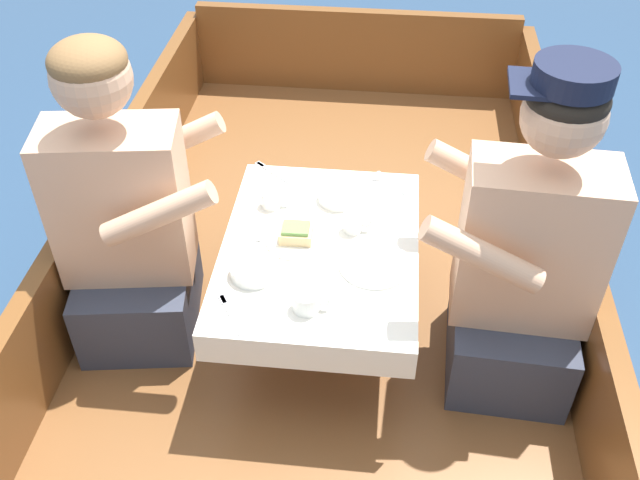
# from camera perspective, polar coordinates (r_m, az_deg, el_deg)

# --- Properties ---
(ground_plane) EXTENTS (60.00, 60.00, 0.00)m
(ground_plane) POSITION_cam_1_polar(r_m,az_deg,el_deg) (2.67, 0.03, -10.87)
(ground_plane) COLOR navy
(boat_deck) EXTENTS (1.72, 3.48, 0.27)m
(boat_deck) POSITION_cam_1_polar(r_m,az_deg,el_deg) (2.57, 0.03, -9.02)
(boat_deck) COLOR brown
(boat_deck) RESTS_ON ground_plane
(gunwale_port) EXTENTS (0.06, 3.48, 0.37)m
(gunwale_port) POSITION_cam_1_polar(r_m,az_deg,el_deg) (2.54, -18.98, -2.39)
(gunwale_port) COLOR brown
(gunwale_port) RESTS_ON boat_deck
(gunwale_starboard) EXTENTS (0.06, 3.48, 0.37)m
(gunwale_starboard) POSITION_cam_1_polar(r_m,az_deg,el_deg) (2.42, 20.06, -5.21)
(gunwale_starboard) COLOR brown
(gunwale_starboard) RESTS_ON boat_deck
(bow_coaming) EXTENTS (1.60, 0.06, 0.42)m
(bow_coaming) POSITION_cam_1_polar(r_m,az_deg,el_deg) (3.74, 2.88, 14.90)
(bow_coaming) COLOR brown
(bow_coaming) RESTS_ON boat_deck
(cockpit_table) EXTENTS (0.60, 0.82, 0.39)m
(cockpit_table) POSITION_cam_1_polar(r_m,az_deg,el_deg) (2.22, -0.00, -1.19)
(cockpit_table) COLOR #B2B2B7
(cockpit_table) RESTS_ON boat_deck
(person_port) EXTENTS (0.56, 0.50, 1.04)m
(person_port) POSITION_cam_1_polar(r_m,az_deg,el_deg) (2.28, -15.24, 1.28)
(person_port) COLOR #333847
(person_port) RESTS_ON boat_deck
(person_starboard) EXTENTS (0.54, 0.46, 1.07)m
(person_starboard) POSITION_cam_1_polar(r_m,az_deg,el_deg) (2.14, 16.04, -1.81)
(person_starboard) COLOR #333847
(person_starboard) RESTS_ON boat_deck
(plate_sandwich) EXTENTS (0.19, 0.19, 0.01)m
(plate_sandwich) POSITION_cam_1_polar(r_m,az_deg,el_deg) (2.21, -1.91, 0.09)
(plate_sandwich) COLOR silver
(plate_sandwich) RESTS_ON cockpit_table
(plate_bread) EXTENTS (0.22, 0.22, 0.01)m
(plate_bread) POSITION_cam_1_polar(r_m,az_deg,el_deg) (2.13, 4.38, -1.94)
(plate_bread) COLOR silver
(plate_bread) RESTS_ON cockpit_table
(sandwich) EXTENTS (0.10, 0.08, 0.05)m
(sandwich) POSITION_cam_1_polar(r_m,az_deg,el_deg) (2.19, -1.93, 0.63)
(sandwich) COLOR #E0BC7F
(sandwich) RESTS_ON plate_sandwich
(bowl_port_near) EXTENTS (0.14, 0.14, 0.04)m
(bowl_port_near) POSITION_cam_1_polar(r_m,az_deg,el_deg) (2.09, -5.37, -2.31)
(bowl_port_near) COLOR silver
(bowl_port_near) RESTS_ON cockpit_table
(bowl_starboard_near) EXTENTS (0.13, 0.13, 0.04)m
(bowl_starboard_near) POSITION_cam_1_polar(r_m,az_deg,el_deg) (2.36, 1.48, 3.64)
(bowl_starboard_near) COLOR silver
(bowl_starboard_near) RESTS_ON cockpit_table
(coffee_cup_port) EXTENTS (0.10, 0.07, 0.05)m
(coffee_cup_port) POSITION_cam_1_polar(r_m,az_deg,el_deg) (2.34, -3.90, 3.32)
(coffee_cup_port) COLOR silver
(coffee_cup_port) RESTS_ON cockpit_table
(coffee_cup_starboard) EXTENTS (0.09, 0.06, 0.06)m
(coffee_cup_starboard) POSITION_cam_1_polar(r_m,az_deg,el_deg) (2.23, 2.69, 1.44)
(coffee_cup_starboard) COLOR silver
(coffee_cup_starboard) RESTS_ON cockpit_table
(coffee_cup_center) EXTENTS (0.11, 0.08, 0.06)m
(coffee_cup_center) POSITION_cam_1_polar(r_m,az_deg,el_deg) (1.98, -1.07, -4.85)
(coffee_cup_center) COLOR silver
(coffee_cup_center) RESTS_ON cockpit_table
(utensil_spoon_starboard) EXTENTS (0.17, 0.06, 0.01)m
(utensil_spoon_starboard) POSITION_cam_1_polar(r_m,az_deg,el_deg) (2.46, 3.49, 4.84)
(utensil_spoon_starboard) COLOR silver
(utensil_spoon_starboard) RESTS_ON cockpit_table
(utensil_fork_starboard) EXTENTS (0.10, 0.16, 0.00)m
(utensil_fork_starboard) POSITION_cam_1_polar(r_m,az_deg,el_deg) (2.00, -7.28, -5.67)
(utensil_fork_starboard) COLOR silver
(utensil_fork_starboard) RESTS_ON cockpit_table
(utensil_spoon_port) EXTENTS (0.07, 0.17, 0.01)m
(utensil_spoon_port) POSITION_cam_1_polar(r_m,az_deg,el_deg) (2.19, -5.63, -0.57)
(utensil_spoon_port) COLOR silver
(utensil_spoon_port) RESTS_ON cockpit_table
(utensil_knife_starboard) EXTENTS (0.12, 0.14, 0.00)m
(utensil_knife_starboard) POSITION_cam_1_polar(r_m,az_deg,el_deg) (2.45, 5.84, 4.49)
(utensil_knife_starboard) COLOR silver
(utensil_knife_starboard) RESTS_ON cockpit_table
(utensil_fork_port) EXTENTS (0.14, 0.12, 0.00)m
(utensil_fork_port) POSITION_cam_1_polar(r_m,az_deg,el_deg) (2.51, -4.04, 5.57)
(utensil_fork_port) COLOR silver
(utensil_fork_port) RESTS_ON cockpit_table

